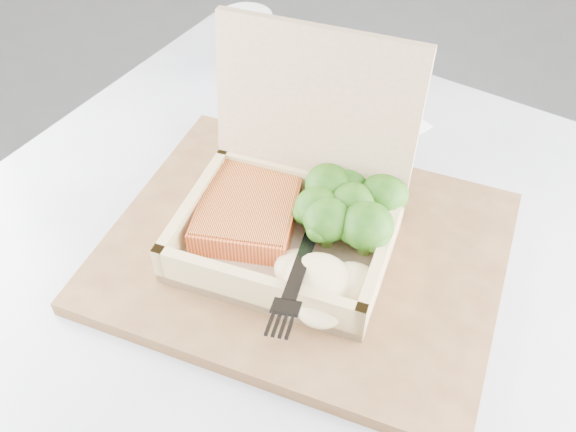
% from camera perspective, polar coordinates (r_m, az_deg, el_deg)
% --- Properties ---
extents(floor, '(4.00, 4.00, 0.00)m').
position_cam_1_polar(floor, '(1.39, -2.56, -13.38)').
color(floor, gray).
rests_on(floor, ground).
extents(cafe_table, '(0.98, 0.98, 0.71)m').
position_cam_1_polar(cafe_table, '(0.77, 1.30, -13.64)').
color(cafe_table, black).
rests_on(cafe_table, floor).
extents(serving_tray, '(0.42, 0.36, 0.02)m').
position_cam_1_polar(serving_tray, '(0.63, 1.47, -3.06)').
color(serving_tray, brown).
rests_on(serving_tray, cafe_table).
extents(takeout_container, '(0.22, 0.20, 0.19)m').
position_cam_1_polar(takeout_container, '(0.60, 0.60, 1.73)').
color(takeout_container, tan).
rests_on(takeout_container, serving_tray).
extents(salmon_fillet, '(0.09, 0.12, 0.03)m').
position_cam_1_polar(salmon_fillet, '(0.63, -3.43, 0.90)').
color(salmon_fillet, orange).
rests_on(salmon_fillet, takeout_container).
extents(broccoli_pile, '(0.12, 0.12, 0.04)m').
position_cam_1_polar(broccoli_pile, '(0.61, 5.70, 0.49)').
color(broccoli_pile, '#366D18').
rests_on(broccoli_pile, takeout_container).
extents(mashed_potatoes, '(0.10, 0.08, 0.03)m').
position_cam_1_polar(mashed_potatoes, '(0.56, 2.66, -5.77)').
color(mashed_potatoes, '#CAB983').
rests_on(mashed_potatoes, takeout_container).
extents(plastic_fork, '(0.02, 0.16, 0.04)m').
position_cam_1_polar(plastic_fork, '(0.57, 1.59, -2.67)').
color(plastic_fork, black).
rests_on(plastic_fork, mashed_potatoes).
extents(paper_cup, '(0.07, 0.07, 0.09)m').
position_cam_1_polar(paper_cup, '(0.85, -3.68, 15.01)').
color(paper_cup, silver).
rests_on(paper_cup, cafe_table).
extents(receipt, '(0.13, 0.14, 0.00)m').
position_cam_1_polar(receipt, '(0.78, 7.84, 7.26)').
color(receipt, white).
rests_on(receipt, cafe_table).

